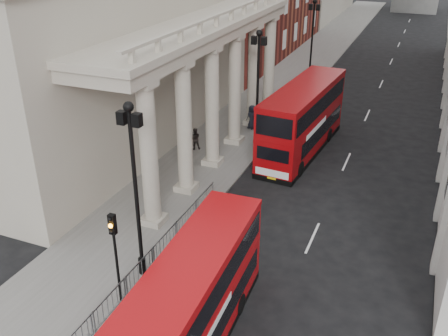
{
  "coord_description": "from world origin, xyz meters",
  "views": [
    {
      "loc": [
        10.01,
        -11.83,
        14.7
      ],
      "look_at": [
        1.19,
        9.54,
        3.36
      ],
      "focal_mm": 40.0,
      "sensor_mm": 36.0,
      "label": 1
    }
  ],
  "objects_px": {
    "lamp_post_north": "(312,38)",
    "traffic_light": "(114,242)",
    "pedestrian_c": "(252,117)",
    "bus_near": "(194,300)",
    "pedestrian_b": "(195,139)",
    "lamp_post_south": "(135,181)",
    "bus_far": "(303,118)",
    "lamp_post_mid": "(258,82)",
    "pedestrian_a": "(184,148)"
  },
  "relations": [
    {
      "from": "lamp_post_north",
      "to": "traffic_light",
      "type": "xyz_separation_m",
      "value": [
        0.1,
        -34.02,
        -1.8
      ]
    },
    {
      "from": "lamp_post_north",
      "to": "pedestrian_c",
      "type": "height_order",
      "value": "lamp_post_north"
    },
    {
      "from": "bus_near",
      "to": "pedestrian_b",
      "type": "distance_m",
      "value": 18.49
    },
    {
      "from": "lamp_post_north",
      "to": "bus_near",
      "type": "bearing_deg",
      "value": -83.34
    },
    {
      "from": "traffic_light",
      "to": "lamp_post_south",
      "type": "bearing_deg",
      "value": 92.84
    },
    {
      "from": "pedestrian_c",
      "to": "bus_near",
      "type": "bearing_deg",
      "value": -52.36
    },
    {
      "from": "bus_far",
      "to": "traffic_light",
      "type": "bearing_deg",
      "value": -94.93
    },
    {
      "from": "bus_near",
      "to": "pedestrian_c",
      "type": "xyz_separation_m",
      "value": [
        -5.51,
        22.02,
        -1.08
      ]
    },
    {
      "from": "traffic_light",
      "to": "lamp_post_mid",
      "type": "bearing_deg",
      "value": 90.32
    },
    {
      "from": "lamp_post_south",
      "to": "bus_far",
      "type": "bearing_deg",
      "value": 79.03
    },
    {
      "from": "lamp_post_mid",
      "to": "lamp_post_south",
      "type": "bearing_deg",
      "value": -90.0
    },
    {
      "from": "lamp_post_south",
      "to": "bus_near",
      "type": "relative_size",
      "value": 0.86
    },
    {
      "from": "lamp_post_south",
      "to": "lamp_post_mid",
      "type": "distance_m",
      "value": 16.0
    },
    {
      "from": "lamp_post_mid",
      "to": "pedestrian_a",
      "type": "distance_m",
      "value": 6.82
    },
    {
      "from": "lamp_post_south",
      "to": "pedestrian_a",
      "type": "relative_size",
      "value": 4.79
    },
    {
      "from": "lamp_post_north",
      "to": "bus_near",
      "type": "height_order",
      "value": "lamp_post_north"
    },
    {
      "from": "traffic_light",
      "to": "bus_near",
      "type": "bearing_deg",
      "value": -12.9
    },
    {
      "from": "pedestrian_a",
      "to": "pedestrian_c",
      "type": "bearing_deg",
      "value": 57.89
    },
    {
      "from": "lamp_post_south",
      "to": "pedestrian_c",
      "type": "xyz_separation_m",
      "value": [
        -1.43,
        19.09,
        -3.84
      ]
    },
    {
      "from": "pedestrian_c",
      "to": "bus_far",
      "type": "bearing_deg",
      "value": -5.0
    },
    {
      "from": "pedestrian_b",
      "to": "lamp_post_mid",
      "type": "bearing_deg",
      "value": 179.28
    },
    {
      "from": "lamp_post_mid",
      "to": "pedestrian_b",
      "type": "height_order",
      "value": "lamp_post_mid"
    },
    {
      "from": "lamp_post_mid",
      "to": "bus_far",
      "type": "xyz_separation_m",
      "value": [
        3.21,
        0.56,
        -2.39
      ]
    },
    {
      "from": "lamp_post_north",
      "to": "traffic_light",
      "type": "relative_size",
      "value": 1.93
    },
    {
      "from": "lamp_post_north",
      "to": "pedestrian_a",
      "type": "xyz_separation_m",
      "value": [
        -3.78,
        -20.11,
        -3.92
      ]
    },
    {
      "from": "lamp_post_south",
      "to": "bus_far",
      "type": "relative_size",
      "value": 0.73
    },
    {
      "from": "lamp_post_south",
      "to": "pedestrian_b",
      "type": "distance_m",
      "value": 14.81
    },
    {
      "from": "traffic_light",
      "to": "bus_near",
      "type": "height_order",
      "value": "traffic_light"
    },
    {
      "from": "bus_near",
      "to": "pedestrian_b",
      "type": "height_order",
      "value": "bus_near"
    },
    {
      "from": "lamp_post_mid",
      "to": "bus_far",
      "type": "height_order",
      "value": "lamp_post_mid"
    },
    {
      "from": "traffic_light",
      "to": "bus_near",
      "type": "xyz_separation_m",
      "value": [
        3.98,
        -0.91,
        -0.95
      ]
    },
    {
      "from": "pedestrian_a",
      "to": "pedestrian_b",
      "type": "xyz_separation_m",
      "value": [
        -0.05,
        1.85,
        -0.08
      ]
    },
    {
      "from": "bus_near",
      "to": "lamp_post_mid",
      "type": "bearing_deg",
      "value": 99.97
    },
    {
      "from": "pedestrian_c",
      "to": "lamp_post_south",
      "type": "bearing_deg",
      "value": -62.12
    },
    {
      "from": "lamp_post_north",
      "to": "pedestrian_c",
      "type": "relative_size",
      "value": 4.36
    },
    {
      "from": "bus_far",
      "to": "pedestrian_c",
      "type": "xyz_separation_m",
      "value": [
        -4.64,
        2.53,
        -1.44
      ]
    },
    {
      "from": "traffic_light",
      "to": "pedestrian_a",
      "type": "xyz_separation_m",
      "value": [
        -3.88,
        13.91,
        -2.12
      ]
    },
    {
      "from": "traffic_light",
      "to": "pedestrian_c",
      "type": "distance_m",
      "value": 21.26
    },
    {
      "from": "lamp_post_mid",
      "to": "pedestrian_c",
      "type": "xyz_separation_m",
      "value": [
        -1.43,
        3.09,
        -3.84
      ]
    },
    {
      "from": "bus_far",
      "to": "lamp_post_south",
      "type": "bearing_deg",
      "value": -96.4
    },
    {
      "from": "lamp_post_north",
      "to": "pedestrian_a",
      "type": "distance_m",
      "value": 20.83
    },
    {
      "from": "lamp_post_north",
      "to": "bus_near",
      "type": "distance_m",
      "value": 35.27
    },
    {
      "from": "traffic_light",
      "to": "bus_far",
      "type": "bearing_deg",
      "value": 80.49
    },
    {
      "from": "traffic_light",
      "to": "pedestrian_b",
      "type": "bearing_deg",
      "value": 104.02
    },
    {
      "from": "lamp_post_south",
      "to": "pedestrian_a",
      "type": "distance_m",
      "value": 13.08
    },
    {
      "from": "lamp_post_mid",
      "to": "bus_near",
      "type": "bearing_deg",
      "value": -77.84
    },
    {
      "from": "traffic_light",
      "to": "pedestrian_a",
      "type": "relative_size",
      "value": 2.47
    },
    {
      "from": "traffic_light",
      "to": "pedestrian_b",
      "type": "relative_size",
      "value": 2.71
    },
    {
      "from": "lamp_post_north",
      "to": "lamp_post_south",
      "type": "bearing_deg",
      "value": -90.0
    },
    {
      "from": "bus_far",
      "to": "pedestrian_b",
      "type": "distance_m",
      "value": 7.76
    }
  ]
}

